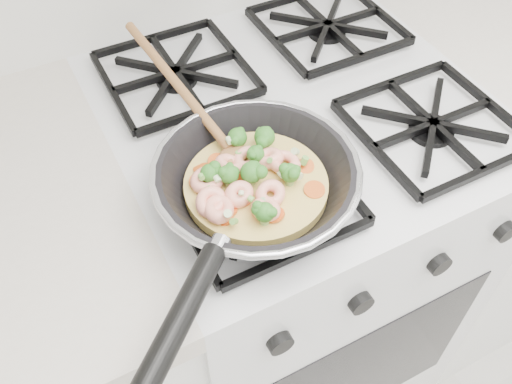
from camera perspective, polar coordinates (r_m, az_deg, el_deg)
name	(u,v)px	position (r m, az deg, el deg)	size (l,w,h in m)	color
stove	(287,257)	(1.25, 3.14, -6.66)	(0.60, 0.60, 0.92)	silver
skillet	(253,182)	(0.73, -0.34, 1.07)	(0.38, 0.55, 0.09)	black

